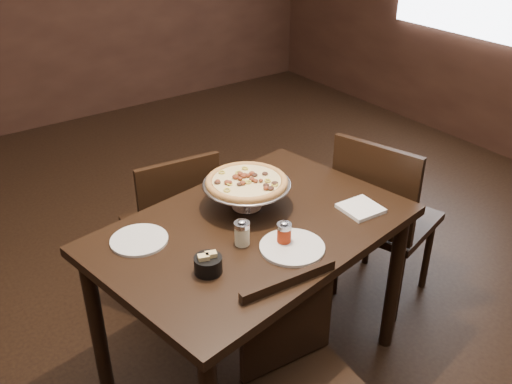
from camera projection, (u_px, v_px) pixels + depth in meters
room at (263, 73)px, 2.15m from camera, size 6.04×7.04×2.84m
dining_table at (253, 246)px, 2.39m from camera, size 1.40×1.06×0.80m
pizza_stand at (247, 182)px, 2.40m from camera, size 0.38×0.38×0.16m
parmesan_shaker at (242, 233)px, 2.20m from camera, size 0.06×0.06×0.11m
pepper_flake_shaker at (284, 233)px, 2.20m from camera, size 0.06×0.06×0.10m
packet_caddy at (208, 264)px, 2.05m from camera, size 0.10×0.10×0.08m
napkin_stack at (361, 208)px, 2.44m from camera, size 0.17×0.17×0.02m
plate_left at (139, 240)px, 2.24m from camera, size 0.23×0.23×0.01m
plate_near at (292, 247)px, 2.19m from camera, size 0.25×0.25×0.01m
serving_spatula at (257, 193)px, 2.33m from camera, size 0.14×0.14×0.02m
chair_far at (174, 223)px, 2.93m from camera, size 0.46×0.46×0.90m
chair_near at (303, 374)px, 2.09m from camera, size 0.42×0.42×0.84m
chair_side at (381, 215)px, 2.92m from camera, size 0.56×0.56×0.97m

